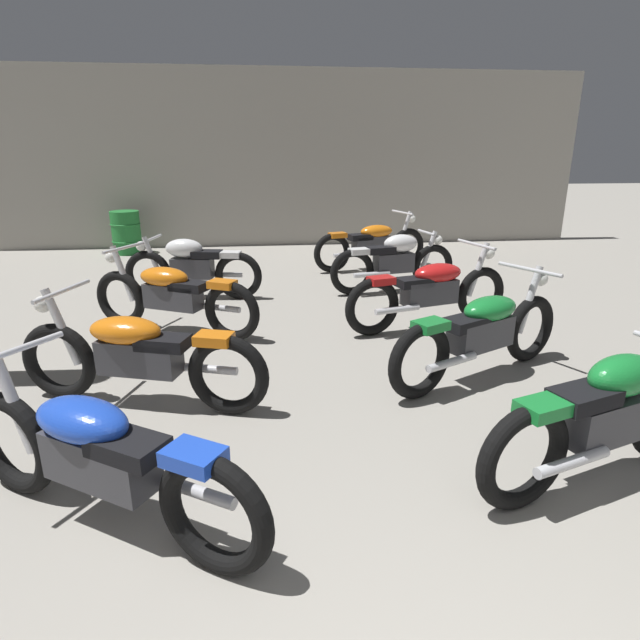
% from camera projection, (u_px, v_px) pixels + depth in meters
% --- Properties ---
extents(back_wall, '(13.00, 0.24, 3.60)m').
position_uv_depth(back_wall, '(281.00, 160.00, 11.09)').
color(back_wall, '#9E998E').
rests_on(back_wall, ground).
extents(motorcycle_left_row_1, '(1.89, 1.25, 0.97)m').
position_uv_depth(motorcycle_left_row_1, '(99.00, 456.00, 2.84)').
color(motorcycle_left_row_1, black).
rests_on(motorcycle_left_row_1, ground).
extents(motorcycle_left_row_2, '(2.10, 0.89, 0.97)m').
position_uv_depth(motorcycle_left_row_2, '(138.00, 355.00, 4.23)').
color(motorcycle_left_row_2, black).
rests_on(motorcycle_left_row_2, ground).
extents(motorcycle_left_row_3, '(1.99, 1.12, 0.97)m').
position_uv_depth(motorcycle_left_row_3, '(172.00, 295.00, 5.95)').
color(motorcycle_left_row_3, black).
rests_on(motorcycle_left_row_3, ground).
extents(motorcycle_left_row_4, '(1.96, 0.57, 0.88)m').
position_uv_depth(motorcycle_left_row_4, '(192.00, 266.00, 7.34)').
color(motorcycle_left_row_4, black).
rests_on(motorcycle_left_row_4, ground).
extents(motorcycle_right_row_1, '(1.91, 0.76, 0.88)m').
position_uv_depth(motorcycle_right_row_1, '(606.00, 416.00, 3.25)').
color(motorcycle_right_row_1, black).
rests_on(motorcycle_right_row_1, ground).
extents(motorcycle_right_row_2, '(1.98, 1.13, 0.97)m').
position_uv_depth(motorcycle_right_row_2, '(482.00, 331.00, 4.76)').
color(motorcycle_right_row_2, black).
rests_on(motorcycle_right_row_2, ground).
extents(motorcycle_right_row_3, '(2.12, 0.86, 0.97)m').
position_uv_depth(motorcycle_right_row_3, '(431.00, 290.00, 6.13)').
color(motorcycle_right_row_3, black).
rests_on(motorcycle_right_row_3, ground).
extents(motorcycle_right_row_4, '(1.96, 0.62, 0.88)m').
position_uv_depth(motorcycle_right_row_4, '(394.00, 261.00, 7.69)').
color(motorcycle_right_row_4, black).
rests_on(motorcycle_right_row_4, ground).
extents(motorcycle_right_row_5, '(2.11, 0.88, 0.97)m').
position_uv_depth(motorcycle_right_row_5, '(372.00, 243.00, 9.16)').
color(motorcycle_right_row_5, black).
rests_on(motorcycle_right_row_5, ground).
extents(oil_drum, '(0.59, 0.59, 0.85)m').
position_uv_depth(oil_drum, '(126.00, 232.00, 10.49)').
color(oil_drum, '#1E722D').
rests_on(oil_drum, ground).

